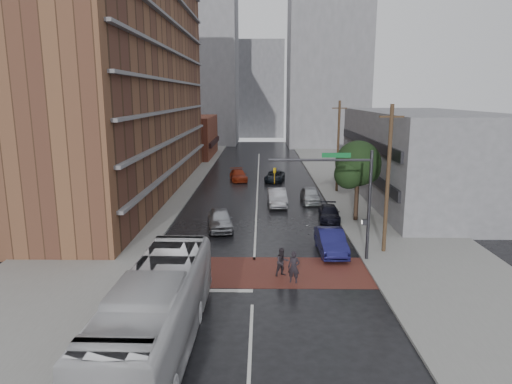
{
  "coord_description": "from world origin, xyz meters",
  "views": [
    {
      "loc": [
        0.46,
        -25.67,
        10.53
      ],
      "look_at": [
        0.05,
        7.46,
        3.5
      ],
      "focal_mm": 32.0,
      "sensor_mm": 36.0,
      "label": 1
    }
  ],
  "objects_px": {
    "pedestrian_a": "(294,267)",
    "car_parked_near": "(331,241)",
    "car_parked_far": "(310,195)",
    "pedestrian_b": "(282,262)",
    "car_travel_a": "(220,219)",
    "car_travel_c": "(238,175)",
    "suv_travel": "(275,176)",
    "transit_bus": "(156,313)",
    "car_travel_b": "(277,197)",
    "car_parked_mid": "(329,213)"
  },
  "relations": [
    {
      "from": "transit_bus",
      "to": "car_parked_far",
      "type": "distance_m",
      "value": 28.82
    },
    {
      "from": "transit_bus",
      "to": "car_parked_mid",
      "type": "relative_size",
      "value": 2.97
    },
    {
      "from": "transit_bus",
      "to": "suv_travel",
      "type": "height_order",
      "value": "transit_bus"
    },
    {
      "from": "transit_bus",
      "to": "car_travel_b",
      "type": "distance_m",
      "value": 26.58
    },
    {
      "from": "transit_bus",
      "to": "suv_travel",
      "type": "relative_size",
      "value": 2.67
    },
    {
      "from": "car_parked_near",
      "to": "car_travel_c",
      "type": "bearing_deg",
      "value": 104.32
    },
    {
      "from": "pedestrian_b",
      "to": "car_travel_a",
      "type": "xyz_separation_m",
      "value": [
        -4.56,
        9.66,
        -0.04
      ]
    },
    {
      "from": "car_parked_near",
      "to": "car_parked_far",
      "type": "distance_m",
      "value": 14.94
    },
    {
      "from": "car_parked_mid",
      "to": "car_parked_far",
      "type": "bearing_deg",
      "value": 102.32
    },
    {
      "from": "car_parked_near",
      "to": "car_parked_far",
      "type": "height_order",
      "value": "car_parked_near"
    },
    {
      "from": "car_travel_b",
      "to": "suv_travel",
      "type": "distance_m",
      "value": 12.84
    },
    {
      "from": "transit_bus",
      "to": "pedestrian_b",
      "type": "height_order",
      "value": "transit_bus"
    },
    {
      "from": "transit_bus",
      "to": "car_travel_b",
      "type": "xyz_separation_m",
      "value": [
        5.85,
        25.91,
        -0.92
      ]
    },
    {
      "from": "pedestrian_a",
      "to": "car_travel_c",
      "type": "distance_m",
      "value": 32.38
    },
    {
      "from": "car_travel_c",
      "to": "car_parked_far",
      "type": "relative_size",
      "value": 1.03
    },
    {
      "from": "pedestrian_a",
      "to": "suv_travel",
      "type": "height_order",
      "value": "pedestrian_a"
    },
    {
      "from": "car_travel_a",
      "to": "pedestrian_a",
      "type": "bearing_deg",
      "value": -72.45
    },
    {
      "from": "pedestrian_a",
      "to": "car_travel_a",
      "type": "distance_m",
      "value": 11.85
    },
    {
      "from": "transit_bus",
      "to": "car_travel_c",
      "type": "bearing_deg",
      "value": 89.09
    },
    {
      "from": "car_travel_a",
      "to": "suv_travel",
      "type": "distance_m",
      "value": 21.45
    },
    {
      "from": "pedestrian_b",
      "to": "car_travel_c",
      "type": "relative_size",
      "value": 0.37
    },
    {
      "from": "suv_travel",
      "to": "car_parked_near",
      "type": "distance_m",
      "value": 26.59
    },
    {
      "from": "car_parked_near",
      "to": "car_travel_b",
      "type": "bearing_deg",
      "value": 101.77
    },
    {
      "from": "car_travel_c",
      "to": "car_parked_near",
      "type": "height_order",
      "value": "car_parked_near"
    },
    {
      "from": "car_parked_mid",
      "to": "car_parked_far",
      "type": "xyz_separation_m",
      "value": [
        -0.93,
        6.51,
        0.17
      ]
    },
    {
      "from": "car_travel_a",
      "to": "car_parked_far",
      "type": "xyz_separation_m",
      "value": [
        8.23,
        9.39,
        -0.04
      ]
    },
    {
      "from": "pedestrian_a",
      "to": "car_travel_a",
      "type": "height_order",
      "value": "pedestrian_a"
    },
    {
      "from": "pedestrian_a",
      "to": "suv_travel",
      "type": "bearing_deg",
      "value": 107.14
    },
    {
      "from": "car_travel_a",
      "to": "car_travel_b",
      "type": "xyz_separation_m",
      "value": [
        4.84,
        8.03,
        0.0
      ]
    },
    {
      "from": "car_parked_mid",
      "to": "car_parked_near",
      "type": "bearing_deg",
      "value": -93.24
    },
    {
      "from": "pedestrian_b",
      "to": "car_travel_a",
      "type": "distance_m",
      "value": 10.68
    },
    {
      "from": "car_travel_b",
      "to": "car_travel_a",
      "type": "bearing_deg",
      "value": -123.67
    },
    {
      "from": "car_travel_b",
      "to": "car_parked_mid",
      "type": "bearing_deg",
      "value": -52.53
    },
    {
      "from": "car_travel_c",
      "to": "suv_travel",
      "type": "height_order",
      "value": "car_travel_c"
    },
    {
      "from": "transit_bus",
      "to": "car_travel_c",
      "type": "xyz_separation_m",
      "value": [
        1.41,
        39.25,
        -1.06
      ]
    },
    {
      "from": "transit_bus",
      "to": "car_travel_c",
      "type": "relative_size",
      "value": 2.66
    },
    {
      "from": "pedestrian_b",
      "to": "car_parked_far",
      "type": "xyz_separation_m",
      "value": [
        3.67,
        19.05,
        -0.08
      ]
    },
    {
      "from": "car_travel_b",
      "to": "car_parked_mid",
      "type": "relative_size",
      "value": 1.18
    },
    {
      "from": "car_travel_b",
      "to": "suv_travel",
      "type": "bearing_deg",
      "value": 86.85
    },
    {
      "from": "car_travel_b",
      "to": "suv_travel",
      "type": "relative_size",
      "value": 1.06
    },
    {
      "from": "car_travel_a",
      "to": "car_parked_far",
      "type": "relative_size",
      "value": 1.05
    },
    {
      "from": "pedestrian_a",
      "to": "car_parked_mid",
      "type": "distance_m",
      "value": 14.12
    },
    {
      "from": "transit_bus",
      "to": "pedestrian_a",
      "type": "xyz_separation_m",
      "value": [
        6.19,
        7.23,
        -0.81
      ]
    },
    {
      "from": "pedestrian_b",
      "to": "car_travel_b",
      "type": "bearing_deg",
      "value": 66.03
    },
    {
      "from": "transit_bus",
      "to": "pedestrian_b",
      "type": "bearing_deg",
      "value": 57.06
    },
    {
      "from": "suv_travel",
      "to": "car_parked_near",
      "type": "bearing_deg",
      "value": -74.13
    },
    {
      "from": "pedestrian_b",
      "to": "suv_travel",
      "type": "height_order",
      "value": "pedestrian_b"
    },
    {
      "from": "pedestrian_a",
      "to": "car_travel_c",
      "type": "height_order",
      "value": "pedestrian_a"
    },
    {
      "from": "car_parked_mid",
      "to": "car_travel_c",
      "type": "bearing_deg",
      "value": 119.57
    },
    {
      "from": "pedestrian_a",
      "to": "car_parked_near",
      "type": "bearing_deg",
      "value": 77.35
    }
  ]
}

